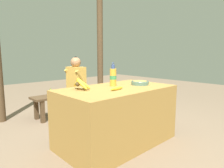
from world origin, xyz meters
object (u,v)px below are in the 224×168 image
loose_banana_front (117,88)px  banana_bunch_green (53,92)px  banana_bunch_ripe (80,83)px  wooden_bench (71,96)px  seated_vendor (74,82)px  support_post_far (100,47)px  serving_bowl (140,83)px  water_bottle (113,77)px

loose_banana_front → banana_bunch_green: loose_banana_front is taller
banana_bunch_ripe → loose_banana_front: (0.27, -0.29, -0.05)m
wooden_bench → seated_vendor: 0.28m
support_post_far → banana_bunch_green: bearing=-163.8°
banana_bunch_ripe → loose_banana_front: bearing=-47.0°
banana_bunch_ripe → loose_banana_front: 0.40m
loose_banana_front → wooden_bench: (0.36, 1.55, -0.38)m
wooden_bench → banana_bunch_green: 0.36m
serving_bowl → loose_banana_front: bearing=-171.6°
loose_banana_front → wooden_bench: 1.64m
banana_bunch_ripe → water_bottle: size_ratio=1.00×
serving_bowl → support_post_far: support_post_far is taller
wooden_bench → support_post_far: size_ratio=0.56×
seated_vendor → banana_bunch_ripe: bearing=56.4°
loose_banana_front → seated_vendor: bearing=74.4°
serving_bowl → wooden_bench: size_ratio=0.16×
banana_bunch_ripe → seated_vendor: bearing=60.4°
wooden_bench → banana_bunch_green: banana_bunch_green is taller
water_bottle → support_post_far: 2.17m
water_bottle → banana_bunch_green: water_bottle is taller
serving_bowl → banana_bunch_green: 1.58m
water_bottle → seated_vendor: seated_vendor is taller
wooden_bench → banana_bunch_green: (-0.34, 0.01, 0.13)m
water_bottle → seated_vendor: size_ratio=0.28×
loose_banana_front → seated_vendor: size_ratio=0.19×
banana_bunch_ripe → banana_bunch_green: bearing=76.9°
water_bottle → banana_bunch_green: size_ratio=1.08×
loose_banana_front → seated_vendor: seated_vendor is taller
serving_bowl → support_post_far: 2.16m
serving_bowl → water_bottle: bearing=154.3°
water_bottle → seated_vendor: (0.26, 1.29, -0.21)m
serving_bowl → water_bottle: size_ratio=0.77×
banana_bunch_green → support_post_far: support_post_far is taller
water_bottle → banana_bunch_green: 1.38m
banana_bunch_green → wooden_bench: bearing=-1.0°
seated_vendor → banana_bunch_green: 0.43m
banana_bunch_ripe → loose_banana_front: size_ratio=1.45×
water_bottle → serving_bowl: bearing=-25.7°
banana_bunch_green → support_post_far: bearing=16.2°
support_post_far → banana_bunch_ripe: bearing=-135.1°
loose_banana_front → seated_vendor: (0.42, 1.52, -0.12)m
banana_bunch_green → water_bottle: bearing=-83.9°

